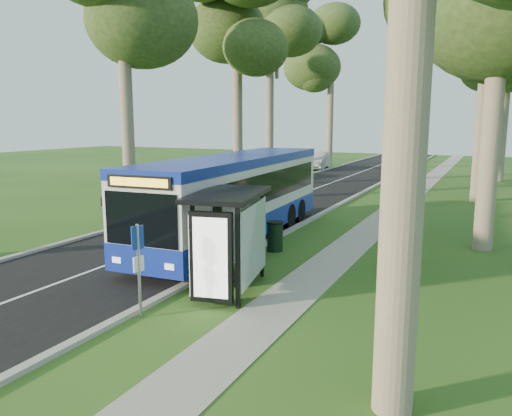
# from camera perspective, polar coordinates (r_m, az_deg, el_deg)

# --- Properties ---
(ground) EXTENTS (120.00, 120.00, 0.00)m
(ground) POSITION_cam_1_polar(r_m,az_deg,el_deg) (16.43, -3.57, -6.61)
(ground) COLOR #234816
(ground) RESTS_ON ground
(road) EXTENTS (7.00, 100.00, 0.02)m
(road) POSITION_cam_1_polar(r_m,az_deg,el_deg) (26.66, 0.38, -0.15)
(road) COLOR black
(road) RESTS_ON ground
(kerb_east) EXTENTS (0.25, 100.00, 0.12)m
(kerb_east) POSITION_cam_1_polar(r_m,az_deg,el_deg) (25.37, 7.54, -0.64)
(kerb_east) COLOR #9E9B93
(kerb_east) RESTS_ON ground
(kerb_west) EXTENTS (0.25, 100.00, 0.12)m
(kerb_west) POSITION_cam_1_polar(r_m,az_deg,el_deg) (28.31, -6.04, 0.48)
(kerb_west) COLOR #9E9B93
(kerb_west) RESTS_ON ground
(centre_line) EXTENTS (0.12, 100.00, 0.00)m
(centre_line) POSITION_cam_1_polar(r_m,az_deg,el_deg) (26.66, 0.38, -0.13)
(centre_line) COLOR white
(centre_line) RESTS_ON road
(footpath) EXTENTS (1.50, 100.00, 0.02)m
(footpath) POSITION_cam_1_polar(r_m,az_deg,el_deg) (24.63, 14.18, -1.30)
(footpath) COLOR gray
(footpath) RESTS_ON ground
(bus) EXTENTS (3.32, 12.71, 3.34)m
(bus) POSITION_cam_1_polar(r_m,az_deg,el_deg) (19.52, -2.28, 1.25)
(bus) COLOR silver
(bus) RESTS_ON ground
(bus_stop_sign) EXTENTS (0.14, 0.32, 2.29)m
(bus_stop_sign) POSITION_cam_1_polar(r_m,az_deg,el_deg) (12.15, -13.29, -5.73)
(bus_stop_sign) COLOR gray
(bus_stop_sign) RESTS_ON ground
(bus_shelter) EXTENTS (2.37, 3.50, 2.75)m
(bus_shelter) POSITION_cam_1_polar(r_m,az_deg,el_deg) (13.29, -3.58, -1.91)
(bus_shelter) COLOR black
(bus_shelter) RESTS_ON ground
(litter_bin) EXTENTS (0.62, 0.62, 1.08)m
(litter_bin) POSITION_cam_1_polar(r_m,az_deg,el_deg) (18.13, 2.19, -3.23)
(litter_bin) COLOR black
(litter_bin) RESTS_ON ground
(car_white) EXTENTS (3.05, 4.78, 1.52)m
(car_white) POSITION_cam_1_polar(r_m,az_deg,el_deg) (41.10, 2.96, 4.43)
(car_white) COLOR silver
(car_white) RESTS_ON ground
(car_silver) EXTENTS (2.48, 5.39, 1.71)m
(car_silver) POSITION_cam_1_polar(r_m,az_deg,el_deg) (49.46, 7.00, 5.41)
(car_silver) COLOR #B3B5BB
(car_silver) RESTS_ON ground
(tree_west_c) EXTENTS (5.20, 5.20, 15.80)m
(tree_west_c) POSITION_cam_1_polar(r_m,az_deg,el_deg) (36.55, -2.18, 20.99)
(tree_west_c) COLOR #7A6B56
(tree_west_c) RESTS_ON ground
(tree_west_d) EXTENTS (5.20, 5.20, 16.36)m
(tree_west_d) POSITION_cam_1_polar(r_m,az_deg,el_deg) (46.34, 1.63, 19.14)
(tree_west_d) COLOR #7A6B56
(tree_west_d) RESTS_ON ground
(tree_west_e) EXTENTS (5.20, 5.20, 15.37)m
(tree_west_e) POSITION_cam_1_polar(r_m,az_deg,el_deg) (54.62, 8.63, 16.85)
(tree_west_e) COLOR #7A6B56
(tree_west_e) RESTS_ON ground
(tree_east_c) EXTENTS (5.20, 5.20, 14.87)m
(tree_east_c) POSITION_cam_1_polar(r_m,az_deg,el_deg) (32.36, 25.22, 20.32)
(tree_east_c) COLOR #7A6B56
(tree_east_c) RESTS_ON ground
(tree_east_d) EXTENTS (5.20, 5.20, 14.40)m
(tree_east_d) POSITION_cam_1_polar(r_m,az_deg,el_deg) (44.13, 27.05, 16.68)
(tree_east_d) COLOR #7A6B56
(tree_east_d) RESTS_ON ground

